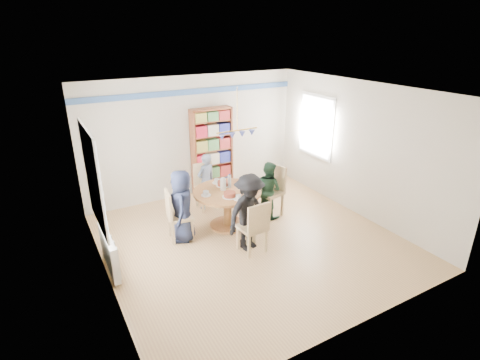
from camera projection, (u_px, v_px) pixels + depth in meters
ground at (251, 240)px, 6.86m from camera, size 5.00×5.00×0.00m
room_shell at (215, 144)px, 6.82m from camera, size 5.00×5.00×5.00m
radiator at (109, 252)px, 5.87m from camera, size 0.12×1.00×0.60m
dining_table at (227, 200)px, 7.16m from camera, size 1.30×1.30×0.75m
chair_left at (175, 214)px, 6.68m from camera, size 0.48×0.48×0.97m
chair_right at (273, 188)px, 7.65m from camera, size 0.56×0.56×1.04m
chair_far at (205, 184)px, 7.97m from camera, size 0.44×0.44×0.97m
chair_near at (255, 226)px, 6.28m from camera, size 0.45×0.45×0.96m
person_left at (182, 206)px, 6.66m from camera, size 0.62×0.76×1.34m
person_right at (268, 189)px, 7.55m from camera, size 0.60×0.68×1.17m
person_far at (206, 181)px, 7.88m from camera, size 0.51×0.40×1.22m
person_near at (249, 213)px, 6.36m from camera, size 0.99×0.71×1.39m
bookshelf at (212, 152)px, 8.54m from camera, size 0.95×0.28×1.99m
tableware at (225, 187)px, 7.07m from camera, size 1.06×1.06×0.28m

